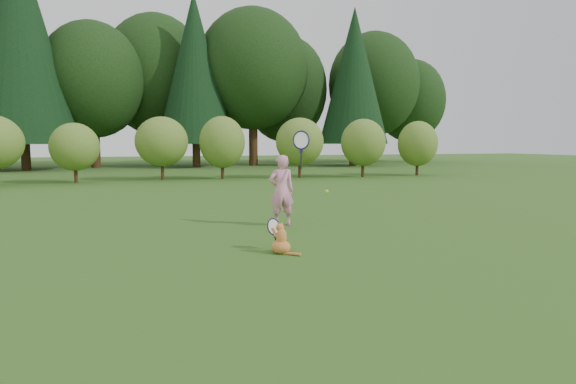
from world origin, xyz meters
name	(u,v)px	position (x,y,z in m)	size (l,w,h in m)	color
ground	(291,239)	(0.00, 0.00, 0.00)	(100.00, 100.00, 0.00)	#2C5417
shrub_row	(196,147)	(0.00, 13.00, 1.40)	(28.00, 3.00, 2.80)	#527424
woodland_backdrop	(174,44)	(0.00, 23.00, 7.50)	(48.00, 10.00, 15.00)	black
child	(282,189)	(0.25, 1.32, 0.71)	(0.78, 0.50, 2.02)	pink
cat	(280,237)	(-0.45, -0.89, 0.23)	(0.43, 0.65, 0.61)	#BD4624
tennis_ball	(327,191)	(0.68, 0.12, 0.76)	(0.06, 0.06, 0.06)	#B3E11A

